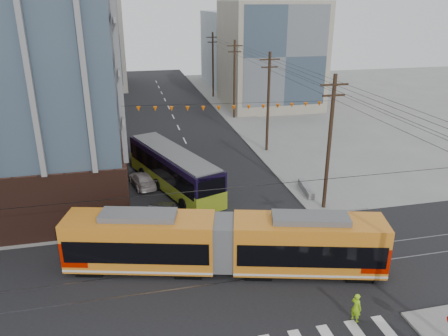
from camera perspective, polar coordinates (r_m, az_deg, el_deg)
The scene contains 13 objects.
ground at distance 25.54m, azimuth 5.63°, elevation -18.00°, with size 160.00×160.00×0.00m, color slate.
bg_bldg_nw_near at distance 71.75m, azimuth -21.80°, elevation 14.03°, with size 18.00×16.00×18.00m, color #8C99A5.
bg_bldg_ne_near at distance 70.90m, azimuth 6.02°, elevation 14.48°, with size 14.00×14.00×16.00m, color gray.
bg_bldg_nw_far at distance 91.15m, azimuth -18.26°, elevation 16.31°, with size 16.00×18.00×20.00m, color gray.
bg_bldg_ne_far at distance 90.58m, azimuth 3.06°, elevation 15.35°, with size 16.00×16.00×14.00m, color #8C99A5.
utility_pole_far at distance 76.93m, azimuth -1.46°, elevation 13.22°, with size 0.30×0.30×11.00m, color black.
streetcar at distance 27.55m, azimuth -0.02°, elevation -9.83°, with size 19.74×2.78×3.80m, color orange, non-canonical shape.
city_bus at distance 39.30m, azimuth -6.61°, elevation -0.21°, with size 2.85×13.17×3.73m, color black, non-canonical shape.
parked_car_silver at distance 33.73m, azimuth -8.55°, elevation -6.11°, with size 1.63×4.67×1.54m, color #A8AAB0.
parked_car_white at distance 40.76m, azimuth -10.64°, elevation -1.50°, with size 1.80×4.44×1.29m, color #B6ACAB.
parked_car_grey at distance 47.63m, azimuth -10.42°, elevation 1.81°, with size 2.00×4.34×1.21m, color slate.
pedestrian at distance 25.25m, azimuth 16.88°, elevation -17.03°, with size 0.62×0.41×1.70m, color #97DB17.
jersey_barrier at distance 39.42m, azimuth 10.66°, elevation -2.76°, with size 0.80×3.54×0.71m, color slate.
Camera 1 is at (-6.74, -18.66, 16.07)m, focal length 35.00 mm.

